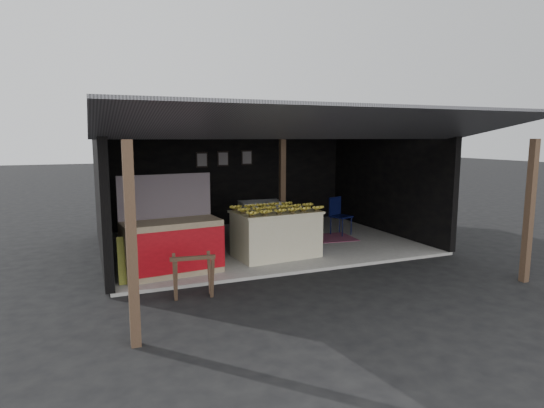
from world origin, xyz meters
name	(u,v)px	position (x,y,z in m)	size (l,w,h in m)	color
ground	(308,273)	(0.00, 0.00, 0.00)	(80.00, 80.00, 0.00)	black
concrete_slab	(261,243)	(0.00, 2.50, 0.03)	(7.00, 5.00, 0.06)	gray
shophouse	(256,155)	(0.00, 2.82, 2.10)	(7.40, 7.29, 3.02)	black
banana_table	(276,234)	(-0.17, 1.15, 0.54)	(1.81, 1.20, 0.96)	beige
banana_pile	(276,206)	(-0.17, 1.15, 1.11)	(1.60, 0.96, 0.19)	gold
white_crate	(261,224)	(-0.15, 2.06, 0.58)	(0.98, 0.70, 1.04)	white
neighbor_stall	(172,245)	(-2.38, 0.76, 0.59)	(1.81, 0.96, 1.79)	#998466
green_signboard	(134,260)	(-3.08, 0.45, 0.46)	(0.54, 0.04, 0.81)	black
sawhorse	(193,272)	(-2.28, -0.51, 0.43)	(0.71, 0.67, 0.68)	#4E3627
water_barrel	(306,241)	(0.61, 1.29, 0.29)	(0.31, 0.31, 0.46)	#0E0F9B
plastic_chair	(338,212)	(2.15, 2.56, 0.62)	(0.58, 0.58, 0.95)	black
magenta_rug	(323,238)	(1.55, 2.25, 0.07)	(1.50, 1.00, 0.01)	maroon
picture_frames	(224,159)	(-0.17, 4.89, 1.93)	(1.62, 0.04, 0.46)	black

